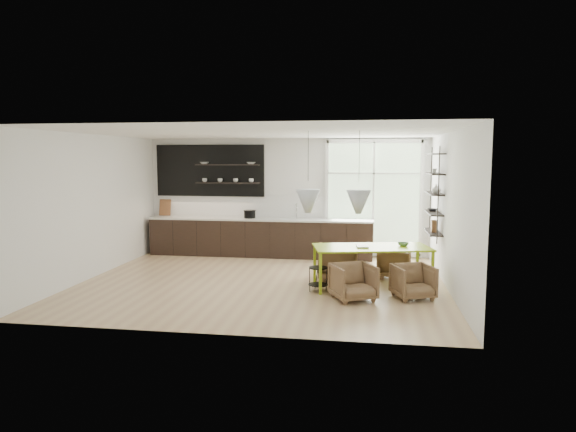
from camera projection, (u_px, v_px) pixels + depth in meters
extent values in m
cube|color=tan|center=(262.00, 283.00, 10.03)|extent=(7.00, 6.00, 0.01)
cube|color=white|center=(286.00, 197.00, 12.81)|extent=(7.00, 0.02, 2.90)
cube|color=white|center=(93.00, 206.00, 10.39)|extent=(0.02, 6.00, 2.90)
cube|color=white|center=(450.00, 212.00, 9.33)|extent=(0.02, 6.00, 2.90)
cube|color=white|center=(261.00, 133.00, 9.70)|extent=(7.00, 6.00, 0.01)
cube|color=#B2D1A5|center=(373.00, 198.00, 12.45)|extent=(2.20, 0.02, 2.70)
cube|color=white|center=(373.00, 198.00, 12.42)|extent=(2.30, 0.08, 2.80)
cone|color=silver|center=(308.00, 201.00, 9.21)|extent=(0.44, 0.44, 0.42)
cone|color=silver|center=(359.00, 202.00, 9.07)|extent=(0.44, 0.44, 0.42)
cylinder|color=black|center=(308.00, 156.00, 9.11)|extent=(0.01, 0.01, 0.89)
cylinder|color=black|center=(359.00, 156.00, 8.98)|extent=(0.01, 0.01, 0.89)
cube|color=black|center=(260.00, 238.00, 12.68)|extent=(5.50, 0.65, 0.90)
cube|color=beige|center=(260.00, 219.00, 12.63)|extent=(5.54, 0.69, 0.04)
cube|color=white|center=(263.00, 207.00, 12.91)|extent=(5.50, 0.02, 0.55)
cube|color=black|center=(210.00, 171.00, 12.99)|extent=(2.80, 0.06, 1.30)
cube|color=black|center=(228.00, 165.00, 12.76)|extent=(1.60, 0.28, 0.03)
cube|color=black|center=(228.00, 183.00, 12.81)|extent=(1.60, 0.28, 0.03)
cube|color=brown|center=(165.00, 207.00, 13.22)|extent=(0.30, 0.10, 0.42)
cylinder|color=silver|center=(297.00, 211.00, 12.57)|extent=(0.02, 0.02, 0.40)
imported|color=white|center=(204.00, 163.00, 12.85)|extent=(0.22, 0.22, 0.05)
imported|color=white|center=(251.00, 163.00, 12.66)|extent=(0.22, 0.22, 0.05)
imported|color=white|center=(205.00, 180.00, 12.90)|extent=(0.12, 0.12, 0.10)
imported|color=white|center=(220.00, 180.00, 12.83)|extent=(0.12, 0.12, 0.10)
imported|color=white|center=(236.00, 180.00, 12.77)|extent=(0.12, 0.12, 0.10)
imported|color=white|center=(251.00, 180.00, 12.71)|extent=(0.12, 0.12, 0.10)
cylinder|color=black|center=(250.00, 215.00, 12.67)|extent=(0.28, 0.28, 0.17)
cube|color=black|center=(438.00, 195.00, 9.91)|extent=(0.02, 0.02, 1.90)
cube|color=black|center=(431.00, 191.00, 11.09)|extent=(0.02, 0.02, 1.90)
cube|color=black|center=(433.00, 232.00, 10.59)|extent=(0.26, 1.20, 0.02)
cube|color=black|center=(434.00, 213.00, 10.55)|extent=(0.26, 1.20, 0.02)
cube|color=black|center=(434.00, 193.00, 10.50)|extent=(0.26, 1.20, 0.02)
cube|color=black|center=(435.00, 174.00, 10.46)|extent=(0.26, 1.20, 0.03)
cube|color=black|center=(436.00, 154.00, 10.41)|extent=(0.26, 1.20, 0.03)
imported|color=white|center=(436.00, 189.00, 10.25)|extent=(0.18, 0.18, 0.19)
imported|color=#333338|center=(433.00, 210.00, 10.74)|extent=(0.22, 0.22, 0.05)
imported|color=white|center=(434.00, 171.00, 10.55)|extent=(0.10, 0.10, 0.09)
cube|color=brown|center=(434.00, 226.00, 10.48)|extent=(0.10, 0.18, 0.24)
cube|color=#94B712|center=(372.00, 247.00, 9.56)|extent=(2.29, 1.40, 0.03)
cube|color=#94B712|center=(320.00, 274.00, 9.11)|extent=(0.06, 0.06, 0.75)
cube|color=#94B712|center=(315.00, 264.00, 9.96)|extent=(0.06, 0.06, 0.75)
cube|color=#94B712|center=(432.00, 272.00, 9.24)|extent=(0.06, 0.06, 0.75)
cube|color=#94B712|center=(417.00, 262.00, 10.10)|extent=(0.06, 0.06, 0.75)
imported|color=brown|center=(338.00, 262.00, 10.25)|extent=(0.80, 0.82, 0.71)
imported|color=brown|center=(394.00, 263.00, 10.41)|extent=(0.72, 0.73, 0.60)
imported|color=brown|center=(353.00, 282.00, 8.77)|extent=(0.90, 0.91, 0.63)
imported|color=brown|center=(413.00, 282.00, 8.87)|extent=(0.82, 0.83, 0.59)
cylinder|color=black|center=(318.00, 268.00, 9.32)|extent=(0.33, 0.33, 0.02)
cylinder|color=black|center=(318.00, 284.00, 9.36)|extent=(0.36, 0.36, 0.02)
cylinder|color=black|center=(327.00, 279.00, 9.36)|extent=(0.01, 0.01, 0.44)
cylinder|color=black|center=(317.00, 277.00, 9.50)|extent=(0.01, 0.01, 0.44)
cylinder|color=black|center=(310.00, 280.00, 9.33)|extent=(0.01, 0.01, 0.44)
cylinder|color=black|center=(320.00, 282.00, 9.19)|extent=(0.01, 0.01, 0.44)
imported|color=white|center=(357.00, 246.00, 9.52)|extent=(0.26, 0.32, 0.03)
imported|color=#5B8355|center=(403.00, 244.00, 9.63)|extent=(0.25, 0.25, 0.06)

